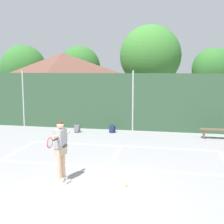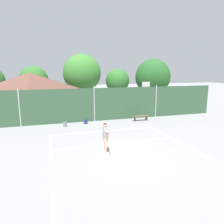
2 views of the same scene
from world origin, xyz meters
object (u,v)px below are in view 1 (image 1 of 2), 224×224
at_px(tennis_player, 61,145).
at_px(tennis_ball, 126,185).
at_px(backpack_navy, 112,129).
at_px(courtside_bench, 217,132).
at_px(backpack_grey, 77,129).

relative_size(tennis_player, tennis_ball, 28.10).
height_order(backpack_navy, courtside_bench, courtside_bench).
relative_size(backpack_grey, backpack_navy, 1.00).
distance_m(backpack_grey, courtside_bench, 7.13).
bearing_deg(backpack_grey, tennis_player, -75.63).
bearing_deg(tennis_ball, backpack_grey, 118.62).
distance_m(tennis_ball, courtside_bench, 7.61).
relative_size(tennis_player, backpack_navy, 4.01).
height_order(tennis_player, backpack_grey, tennis_player).
bearing_deg(tennis_ball, backpack_navy, 104.78).
relative_size(tennis_ball, backpack_grey, 0.14).
relative_size(tennis_ball, backpack_navy, 0.14).
relative_size(backpack_navy, courtside_bench, 0.29).
xyz_separation_m(tennis_player, backpack_navy, (0.10, 7.15, -0.92)).
bearing_deg(tennis_ball, tennis_player, 178.98).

